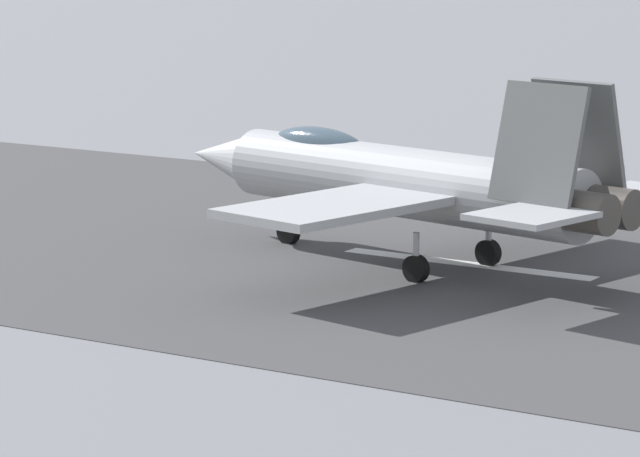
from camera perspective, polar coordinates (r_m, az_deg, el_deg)
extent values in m
plane|color=slate|center=(51.57, 5.10, -1.20)|extent=(400.00, 400.00, 0.00)
cube|color=#414042|center=(51.57, 5.10, -1.19)|extent=(240.00, 26.00, 0.02)
cube|color=white|center=(51.73, 4.75, -1.13)|extent=(8.00, 0.70, 0.00)
cylinder|color=#A8A9AD|center=(51.13, 2.76, 1.48)|extent=(12.51, 4.44, 2.04)
cone|color=#A8A9AD|center=(56.35, -3.08, 2.30)|extent=(3.14, 2.26, 1.73)
ellipsoid|color=#3F5160|center=(53.35, -0.06, 2.69)|extent=(3.75, 1.79, 1.10)
cylinder|color=#47423D|center=(46.83, 8.16, 0.57)|extent=(2.37, 1.51, 1.10)
cylinder|color=#47423D|center=(47.72, 8.94, 0.73)|extent=(2.37, 1.51, 1.10)
cube|color=#A8A9AD|center=(47.51, 0.45, 0.69)|extent=(4.53, 6.63, 0.24)
cube|color=#A8A9AD|center=(53.64, 6.41, 1.74)|extent=(4.53, 6.63, 0.24)
cube|color=#A8A9AD|center=(45.34, 6.80, 0.41)|extent=(2.91, 3.22, 0.16)
cube|color=#A8A9AD|center=(49.22, 10.17, 1.10)|extent=(2.91, 3.22, 0.16)
cube|color=#5A5B5C|center=(46.85, 7.02, 2.71)|extent=(2.74, 1.44, 3.14)
cube|color=#5A5B5C|center=(48.30, 8.31, 2.90)|extent=(2.74, 1.44, 3.14)
cylinder|color=silver|center=(54.60, -1.02, 0.23)|extent=(0.18, 0.18, 1.40)
cylinder|color=black|center=(54.66, -1.02, -0.10)|extent=(0.80, 0.44, 0.76)
cylinder|color=silver|center=(49.08, 3.10, -0.93)|extent=(0.18, 0.18, 1.40)
cylinder|color=black|center=(49.14, 3.09, -1.30)|extent=(0.80, 0.44, 0.76)
cylinder|color=silver|center=(51.51, 5.42, -0.43)|extent=(0.18, 0.18, 1.40)
cylinder|color=black|center=(51.57, 5.41, -0.78)|extent=(0.80, 0.44, 0.76)
cone|color=orange|center=(67.09, 2.33, 1.75)|extent=(0.44, 0.44, 0.55)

